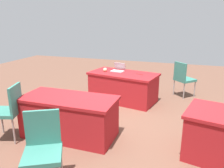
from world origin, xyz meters
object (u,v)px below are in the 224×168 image
table_foreground (123,87)px  yarn_ball (105,70)px  chair_near_front (9,108)px  laptop_silver (118,70)px  chair_tucked_left (43,146)px  scissors_red (140,74)px  chair_aisle (183,77)px  table_mid_right (69,117)px

table_foreground → yarn_ball: yarn_ball is taller
chair_near_front → laptop_silver: 2.85m
chair_tucked_left → scissors_red: size_ratio=5.43×
chair_aisle → chair_near_front: bearing=-85.3°
chair_tucked_left → yarn_ball: bearing=-111.4°
chair_tucked_left → chair_aisle: chair_tucked_left is taller
chair_aisle → yarn_ball: chair_aisle is taller
chair_near_front → laptop_silver: (-1.11, -2.62, 0.20)m
scissors_red → table_foreground: bearing=-156.6°
chair_tucked_left → chair_aisle: (-1.47, -4.09, -0.03)m
chair_near_front → yarn_ball: bearing=-36.6°
chair_tucked_left → chair_aisle: 4.34m
yarn_ball → laptop_silver: bearing=-149.8°
chair_near_front → laptop_silver: bearing=-41.2°
table_foreground → chair_near_front: chair_near_front is taller
table_mid_right → chair_tucked_left: size_ratio=1.71×
chair_near_front → chair_aisle: 4.25m
chair_tucked_left → scissors_red: (-0.47, -3.27, 0.16)m
table_foreground → chair_tucked_left: bearing=89.0°
yarn_ball → scissors_red: yarn_ball is taller
yarn_ball → chair_aisle: bearing=-156.4°
chair_aisle → scissors_red: 1.31m
table_foreground → scissors_red: 0.56m
chair_tucked_left → chair_aisle: size_ratio=1.04×
chair_near_front → chair_tucked_left: 1.49m
table_mid_right → laptop_silver: (-0.21, -2.20, 0.40)m
chair_aisle → yarn_ball: bearing=-112.0°
chair_aisle → laptop_silver: bearing=-113.3°
scissors_red → table_mid_right: bearing=-88.3°
table_mid_right → scissors_red: bearing=-112.0°
table_mid_right → chair_near_front: (0.90, 0.42, 0.20)m
chair_near_front → chair_tucked_left: (-1.25, 0.82, 0.00)m
table_mid_right → laptop_silver: bearing=-95.6°
chair_aisle → scissors_red: size_ratio=5.23×
yarn_ball → chair_tucked_left: bearing=97.5°
table_mid_right → chair_aisle: chair_aisle is taller
laptop_silver → scissors_red: 0.63m
chair_near_front → yarn_ball: chair_near_front is taller
table_mid_right → chair_near_front: bearing=24.8°
chair_tucked_left → yarn_ball: 3.29m
chair_near_front → scissors_red: (-1.72, -2.45, 0.17)m
chair_near_front → chair_aisle: size_ratio=1.04×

